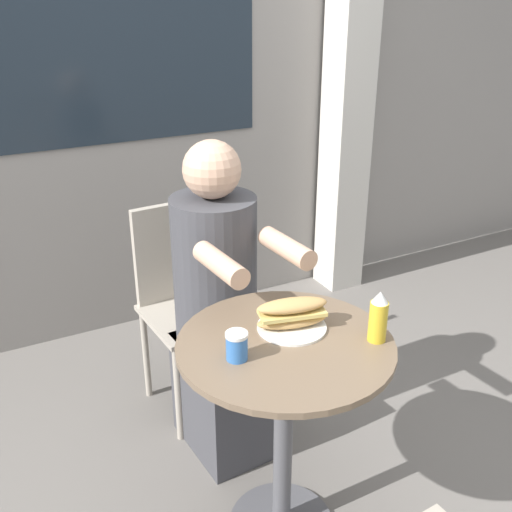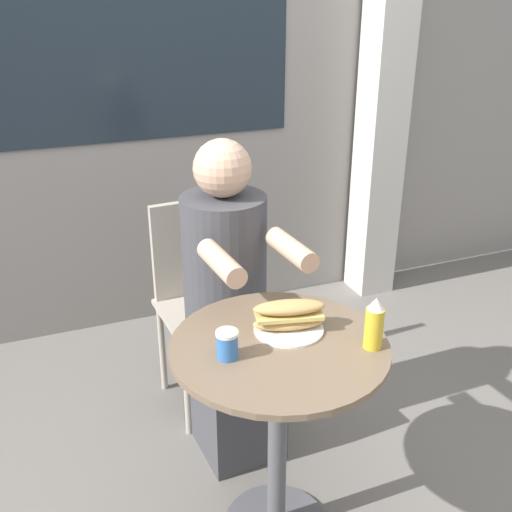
{
  "view_description": "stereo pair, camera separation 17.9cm",
  "coord_description": "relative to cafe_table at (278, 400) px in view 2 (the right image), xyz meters",
  "views": [
    {
      "loc": [
        -0.76,
        -1.26,
        1.66
      ],
      "look_at": [
        0.0,
        0.18,
        0.93
      ],
      "focal_mm": 42.0,
      "sensor_mm": 36.0,
      "label": 1
    },
    {
      "loc": [
        -0.6,
        -1.34,
        1.66
      ],
      "look_at": [
        0.0,
        0.18,
        0.93
      ],
      "focal_mm": 42.0,
      "sensor_mm": 36.0,
      "label": 2
    }
  ],
  "objects": [
    {
      "name": "lattice_pillar",
      "position": [
        1.23,
        1.43,
        0.67
      ],
      "size": [
        0.21,
        0.21,
        2.4
      ],
      "color": "beige",
      "rests_on": "ground_plane"
    },
    {
      "name": "condiment_bottle",
      "position": [
        0.24,
        -0.11,
        0.28
      ],
      "size": [
        0.05,
        0.05,
        0.16
      ],
      "color": "gold",
      "rests_on": "cafe_table"
    },
    {
      "name": "seated_diner",
      "position": [
        0.01,
        0.49,
        0.01
      ],
      "size": [
        0.33,
        0.56,
        1.21
      ],
      "rotation": [
        0.0,
        0.0,
        3.21
      ],
      "color": "#424247",
      "rests_on": "ground_plane"
    },
    {
      "name": "sandwich_on_plate",
      "position": [
        0.06,
        0.06,
        0.24
      ],
      "size": [
        0.23,
        0.21,
        0.1
      ],
      "rotation": [
        0.0,
        0.0,
        -0.23
      ],
      "color": "white",
      "rests_on": "cafe_table"
    },
    {
      "name": "drink_cup",
      "position": [
        -0.16,
        -0.01,
        0.24
      ],
      "size": [
        0.06,
        0.06,
        0.08
      ],
      "color": "#336BB7",
      "rests_on": "cafe_table"
    },
    {
      "name": "diner_chair",
      "position": [
        0.01,
        0.83,
        -0.01
      ],
      "size": [
        0.4,
        0.4,
        0.87
      ],
      "rotation": [
        0.0,
        0.0,
        3.21
      ],
      "color": "#ADA393",
      "rests_on": "ground_plane"
    },
    {
      "name": "cafe_table",
      "position": [
        0.0,
        0.0,
        0.0
      ],
      "size": [
        0.64,
        0.64,
        0.73
      ],
      "color": "brown",
      "rests_on": "ground_plane"
    },
    {
      "name": "storefront_wall",
      "position": [
        -0.0,
        1.6,
        0.88
      ],
      "size": [
        8.0,
        0.09,
        2.8
      ],
      "color": "gray",
      "rests_on": "ground_plane"
    }
  ]
}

